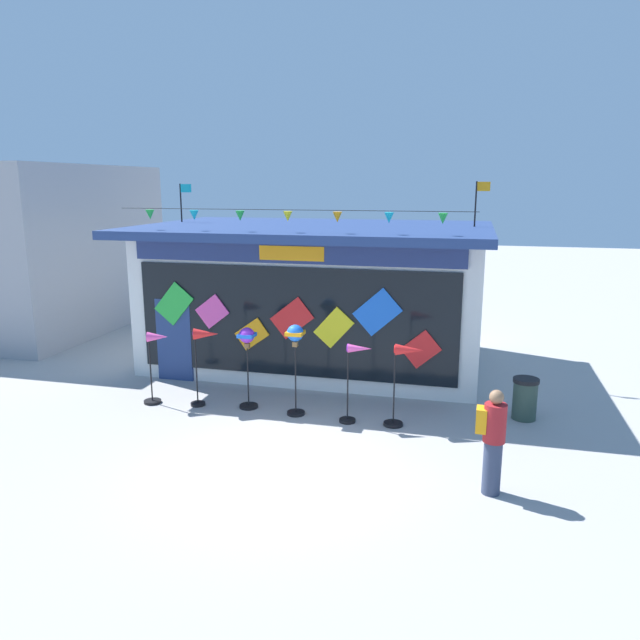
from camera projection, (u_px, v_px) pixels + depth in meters
The scene contains 11 objects.
ground_plane at pixel (278, 469), 10.22m from camera, with size 80.00×80.00×0.00m, color #9E9B99.
kite_shop_building at pixel (319, 293), 16.07m from camera, with size 8.69×5.93×4.74m.
wind_spinner_far_left at pixel (156, 357), 13.03m from camera, with size 0.64×0.37×1.61m.
wind_spinner_left at pixel (204, 347), 12.82m from camera, with size 0.70×0.37×1.73m.
wind_spinner_center_left at pixel (247, 349), 12.74m from camera, with size 0.40×0.40×1.76m.
wind_spinner_center_right at pixel (295, 346), 12.32m from camera, with size 0.37×0.37×1.91m.
wind_spinner_right at pixel (355, 372), 11.98m from camera, with size 0.64×0.33×1.63m.
wind_spinner_far_right at pixel (405, 369), 11.76m from camera, with size 0.75×0.38×1.68m.
person_near_camera at pixel (492, 439), 9.24m from camera, with size 0.46×0.34×1.68m.
trash_bin at pixel (525, 398), 12.31m from camera, with size 0.52×0.52×0.86m.
neighbour_building at pixel (23, 248), 19.99m from camera, with size 6.30×7.24×5.25m, color #99999E.
Camera 1 is at (2.98, -8.96, 4.69)m, focal length 34.15 mm.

